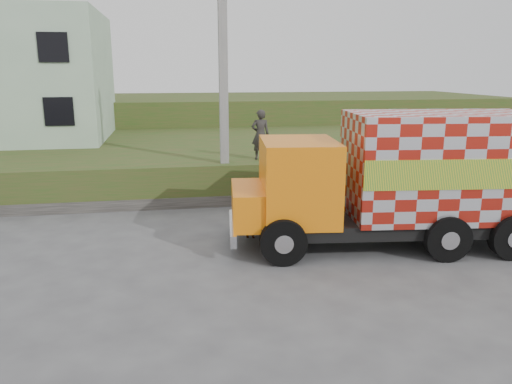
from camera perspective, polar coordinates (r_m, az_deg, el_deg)
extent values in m
plane|color=#474749|center=(14.43, 2.46, -5.68)|extent=(120.00, 120.00, 0.00)
cube|color=#2C511B|center=(23.82, -2.60, 3.98)|extent=(40.00, 12.00, 1.50)
cube|color=#2C511B|center=(35.56, -5.07, 8.41)|extent=(40.00, 12.00, 3.00)
cube|color=#595651|center=(18.11, -6.55, -1.03)|extent=(16.00, 0.50, 0.40)
cube|color=gray|center=(18.01, -3.72, 11.20)|extent=(0.30, 0.30, 8.00)
cube|color=black|center=(14.44, 15.08, -3.20)|extent=(7.60, 3.15, 0.38)
cube|color=orange|center=(13.52, 4.87, 1.34)|extent=(2.21, 2.69, 2.17)
cube|color=orange|center=(13.55, -0.42, -1.42)|extent=(1.32, 2.38, 0.98)
cube|color=silver|center=(14.55, 20.34, 2.94)|extent=(5.25, 3.12, 2.83)
cube|color=yellow|center=(13.37, 22.61, 1.84)|extent=(4.98, 0.57, 0.76)
cube|color=yellow|center=(15.75, 18.42, 3.87)|extent=(4.98, 0.57, 0.76)
cube|color=silver|center=(13.72, -2.69, -4.09)|extent=(0.42, 2.50, 0.33)
cylinder|color=black|center=(12.62, 3.13, -5.72)|extent=(1.23, 0.50, 1.20)
cylinder|color=black|center=(14.98, 2.00, -2.53)|extent=(1.23, 0.50, 1.20)
cylinder|color=black|center=(13.77, 21.01, -4.96)|extent=(1.23, 0.50, 1.20)
cylinder|color=black|center=(15.96, 17.34, -2.14)|extent=(1.23, 0.50, 1.20)
cylinder|color=black|center=(14.57, 27.26, -4.58)|extent=(1.23, 0.50, 1.20)
cylinder|color=black|center=(16.66, 22.94, -1.96)|extent=(1.23, 0.50, 1.20)
imported|color=#32160C|center=(14.77, -1.60, -3.03)|extent=(1.05, 1.39, 1.07)
imported|color=#2B2826|center=(18.84, 0.51, 6.57)|extent=(0.71, 0.49, 1.88)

